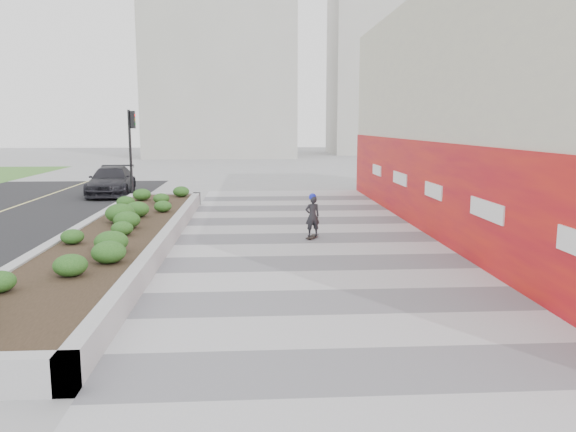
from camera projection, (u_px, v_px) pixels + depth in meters
name	position (u px, v px, depth m)	size (l,w,h in m)	color
ground	(352.00, 335.00, 9.53)	(160.00, 160.00, 0.00)	gray
walkway	(329.00, 285.00, 12.48)	(8.00, 36.00, 0.01)	#A8A8AD
building	(519.00, 111.00, 18.16)	(6.04, 24.08, 8.00)	beige
planter	(119.00, 235.00, 16.01)	(3.00, 18.00, 0.90)	#9E9EA0
traffic_signal_near	(132.00, 141.00, 25.87)	(0.33, 0.28, 4.20)	black
distant_bldg_north_l	(221.00, 65.00, 61.78)	(16.00, 12.00, 20.00)	#ADAAA3
distant_bldg_north_r	(390.00, 53.00, 67.63)	(14.00, 10.00, 24.00)	#ADAAA3
manhole_cover	(351.00, 284.00, 12.51)	(0.44, 0.44, 0.01)	#595654
skateboarder	(312.00, 216.00, 17.45)	(0.52, 0.74, 1.43)	beige
car_dark	(111.00, 181.00, 28.31)	(1.99, 4.90, 1.42)	black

